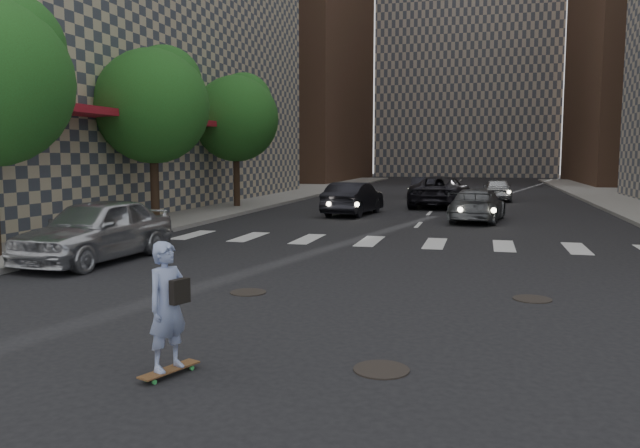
{
  "coord_description": "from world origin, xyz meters",
  "views": [
    {
      "loc": [
        2.36,
        -9.93,
        2.65
      ],
      "look_at": [
        -0.75,
        1.94,
        1.3
      ],
      "focal_mm": 35.0,
      "sensor_mm": 36.0,
      "label": 1
    }
  ],
  "objects_px": {
    "skateboarder": "(168,306)",
    "traffic_car_e": "(423,187)",
    "silver_sedan": "(96,230)",
    "traffic_car_b": "(477,205)",
    "traffic_car_a": "(353,199)",
    "traffic_car_d": "(497,189)",
    "tree_b": "(155,101)",
    "tree_c": "(238,115)",
    "traffic_car_c": "(440,191)"
  },
  "relations": [
    {
      "from": "traffic_car_a",
      "to": "traffic_car_c",
      "type": "height_order",
      "value": "traffic_car_c"
    },
    {
      "from": "traffic_car_a",
      "to": "skateboarder",
      "type": "bearing_deg",
      "value": 102.25
    },
    {
      "from": "traffic_car_a",
      "to": "tree_c",
      "type": "bearing_deg",
      "value": -9.35
    },
    {
      "from": "skateboarder",
      "to": "traffic_car_e",
      "type": "relative_size",
      "value": 0.41
    },
    {
      "from": "tree_b",
      "to": "tree_c",
      "type": "relative_size",
      "value": 1.0
    },
    {
      "from": "traffic_car_e",
      "to": "traffic_car_a",
      "type": "bearing_deg",
      "value": 76.79
    },
    {
      "from": "traffic_car_a",
      "to": "silver_sedan",
      "type": "bearing_deg",
      "value": 81.39
    },
    {
      "from": "traffic_car_d",
      "to": "traffic_car_e",
      "type": "bearing_deg",
      "value": -20.04
    },
    {
      "from": "traffic_car_c",
      "to": "traffic_car_e",
      "type": "distance_m",
      "value": 6.82
    },
    {
      "from": "traffic_car_c",
      "to": "traffic_car_d",
      "type": "distance_m",
      "value": 5.97
    },
    {
      "from": "traffic_car_d",
      "to": "skateboarder",
      "type": "bearing_deg",
      "value": 80.11
    },
    {
      "from": "silver_sedan",
      "to": "traffic_car_b",
      "type": "height_order",
      "value": "silver_sedan"
    },
    {
      "from": "tree_b",
      "to": "skateboarder",
      "type": "bearing_deg",
      "value": -60.45
    },
    {
      "from": "skateboarder",
      "to": "traffic_car_a",
      "type": "xyz_separation_m",
      "value": [
        -1.99,
        20.68,
        -0.13
      ]
    },
    {
      "from": "silver_sedan",
      "to": "traffic_car_e",
      "type": "bearing_deg",
      "value": 81.19
    },
    {
      "from": "skateboarder",
      "to": "silver_sedan",
      "type": "bearing_deg",
      "value": 149.92
    },
    {
      "from": "tree_b",
      "to": "tree_c",
      "type": "bearing_deg",
      "value": 90.0
    },
    {
      "from": "traffic_car_c",
      "to": "traffic_car_e",
      "type": "bearing_deg",
      "value": -74.16
    },
    {
      "from": "tree_c",
      "to": "traffic_car_d",
      "type": "height_order",
      "value": "tree_c"
    },
    {
      "from": "tree_b",
      "to": "traffic_car_e",
      "type": "xyz_separation_m",
      "value": [
        8.2,
        18.3,
        -3.98
      ]
    },
    {
      "from": "skateboarder",
      "to": "traffic_car_b",
      "type": "relative_size",
      "value": 0.36
    },
    {
      "from": "tree_c",
      "to": "traffic_car_a",
      "type": "distance_m",
      "value": 7.57
    },
    {
      "from": "tree_c",
      "to": "silver_sedan",
      "type": "distance_m",
      "value": 16.15
    },
    {
      "from": "tree_c",
      "to": "skateboarder",
      "type": "height_order",
      "value": "tree_c"
    },
    {
      "from": "tree_b",
      "to": "silver_sedan",
      "type": "distance_m",
      "value": 8.77
    },
    {
      "from": "tree_c",
      "to": "traffic_car_c",
      "type": "xyz_separation_m",
      "value": [
        9.69,
        3.65,
        -3.85
      ]
    },
    {
      "from": "traffic_car_b",
      "to": "tree_b",
      "type": "bearing_deg",
      "value": 29.96
    },
    {
      "from": "skateboarder",
      "to": "traffic_car_c",
      "type": "xyz_separation_m",
      "value": [
        1.48,
        26.13,
        -0.06
      ]
    },
    {
      "from": "tree_c",
      "to": "traffic_car_e",
      "type": "xyz_separation_m",
      "value": [
        8.2,
        10.3,
        -3.98
      ]
    },
    {
      "from": "traffic_car_a",
      "to": "traffic_car_e",
      "type": "height_order",
      "value": "traffic_car_a"
    },
    {
      "from": "traffic_car_c",
      "to": "traffic_car_b",
      "type": "bearing_deg",
      "value": 108.89
    },
    {
      "from": "traffic_car_e",
      "to": "tree_c",
      "type": "bearing_deg",
      "value": 47.57
    },
    {
      "from": "tree_b",
      "to": "tree_c",
      "type": "distance_m",
      "value": 8.0
    },
    {
      "from": "tree_c",
      "to": "traffic_car_b",
      "type": "bearing_deg",
      "value": -15.5
    },
    {
      "from": "silver_sedan",
      "to": "traffic_car_c",
      "type": "distance_m",
      "value": 20.47
    },
    {
      "from": "traffic_car_b",
      "to": "traffic_car_c",
      "type": "height_order",
      "value": "traffic_car_c"
    },
    {
      "from": "silver_sedan",
      "to": "traffic_car_b",
      "type": "bearing_deg",
      "value": 57.01
    },
    {
      "from": "tree_b",
      "to": "traffic_car_a",
      "type": "distance_m",
      "value": 9.62
    },
    {
      "from": "skateboarder",
      "to": "traffic_car_c",
      "type": "bearing_deg",
      "value": 107.19
    },
    {
      "from": "tree_b",
      "to": "skateboarder",
      "type": "xyz_separation_m",
      "value": [
        8.21,
        -14.48,
        -3.79
      ]
    },
    {
      "from": "traffic_car_b",
      "to": "traffic_car_c",
      "type": "relative_size",
      "value": 0.8
    },
    {
      "from": "traffic_car_d",
      "to": "traffic_car_e",
      "type": "height_order",
      "value": "traffic_car_d"
    },
    {
      "from": "skateboarder",
      "to": "traffic_car_a",
      "type": "relative_size",
      "value": 0.37
    },
    {
      "from": "silver_sedan",
      "to": "skateboarder",
      "type": "bearing_deg",
      "value": -46.76
    },
    {
      "from": "tree_c",
      "to": "traffic_car_c",
      "type": "distance_m",
      "value": 11.05
    },
    {
      "from": "tree_b",
      "to": "skateboarder",
      "type": "height_order",
      "value": "tree_b"
    },
    {
      "from": "silver_sedan",
      "to": "traffic_car_d",
      "type": "height_order",
      "value": "silver_sedan"
    },
    {
      "from": "traffic_car_b",
      "to": "traffic_car_e",
      "type": "xyz_separation_m",
      "value": [
        -3.41,
        13.53,
        0.0
      ]
    },
    {
      "from": "traffic_car_a",
      "to": "traffic_car_d",
      "type": "xyz_separation_m",
      "value": [
        6.38,
        10.66,
        -0.06
      ]
    },
    {
      "from": "skateboarder",
      "to": "traffic_car_d",
      "type": "relative_size",
      "value": 0.42
    }
  ]
}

